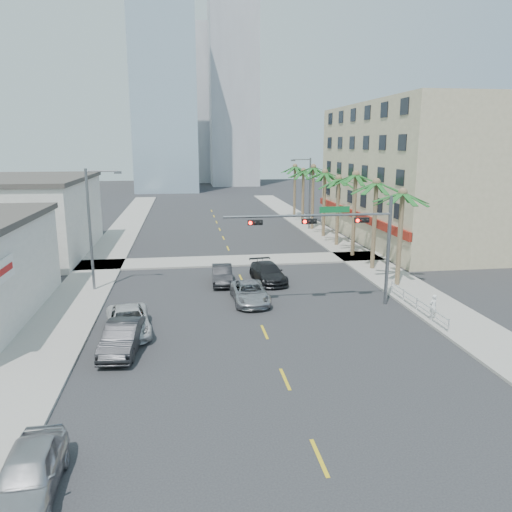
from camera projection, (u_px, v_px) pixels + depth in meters
The scene contains 28 objects.
ground at pixel (277, 361), 25.10m from camera, with size 260.00×260.00×0.00m, color #262628.
sidewalk_right at pixel (365, 261), 46.07m from camera, with size 4.00×120.00×0.15m, color gray.
sidewalk_left at pixel (97, 271), 42.72m from camera, with size 4.00×120.00×0.15m, color gray.
sidewalk_cross at pixel (234, 261), 46.33m from camera, with size 80.00×4.00×0.15m, color gray.
building_right at pixel (422, 173), 55.48m from camera, with size 15.25×28.00×15.00m.
building_left_far at pixel (28, 218), 48.62m from camera, with size 11.00×18.00×7.20m, color beige.
tower_far_left at pixel (164, 82), 110.43m from camera, with size 14.00×14.00×48.00m, color #99B2C6.
tower_far_right at pixel (233, 66), 125.96m from camera, with size 12.00×12.00×60.00m, color #ADADB2.
tower_far_center at pixel (186, 106), 140.75m from camera, with size 16.00×16.00×42.00m, color #ADADB2.
traffic_signal_mast at pixel (343, 232), 32.47m from camera, with size 11.12×0.54×7.20m.
palm_tree_0 at pixel (403, 194), 36.75m from camera, with size 4.80×4.80×7.80m.
palm_tree_1 at pixel (376, 184), 41.69m from camera, with size 4.80×4.80×8.16m.
palm_tree_2 at pixel (356, 176), 46.64m from camera, with size 4.80×4.80×8.52m.
palm_tree_3 at pixel (339, 179), 51.81m from camera, with size 4.80×4.80×7.80m.
palm_tree_4 at pixel (325, 173), 56.75m from camera, with size 4.80×4.80×8.16m.
palm_tree_5 at pixel (313, 168), 61.70m from camera, with size 4.80×4.80×8.52m.
palm_tree_6 at pixel (303, 171), 66.87m from camera, with size 4.80×4.80×7.80m.
palm_tree_7 at pixel (295, 167), 71.81m from camera, with size 4.80×4.80×8.16m.
streetlight_left at pixel (92, 224), 35.97m from camera, with size 2.55×0.25×9.00m.
streetlight_right at pixel (308, 190), 62.21m from camera, with size 2.55×0.25×9.00m.
guardrail at pixel (417, 303), 32.18m from camera, with size 0.08×8.08×1.00m.
car_parked_near at pixel (28, 474), 15.34m from camera, with size 1.83×4.56×1.55m, color #ACACB1.
car_parked_mid at pixel (122, 338), 26.05m from camera, with size 1.68×4.81×1.58m, color black.
car_parked_far at pixel (128, 321), 28.67m from camera, with size 2.42×5.24×1.46m, color silver.
car_lane_left at pixel (222, 275), 38.86m from camera, with size 1.52×4.37×1.44m, color black.
car_lane_center at pixel (250, 293), 34.26m from camera, with size 2.32×5.03×1.40m, color #A7A8AC.
car_lane_right at pixel (268, 273), 39.38m from camera, with size 2.08×5.12×1.49m, color black.
pedestrian at pixel (433, 307), 30.60m from camera, with size 0.56×0.37×1.55m, color white.
Camera 1 is at (-4.39, -22.93, 10.69)m, focal length 35.00 mm.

